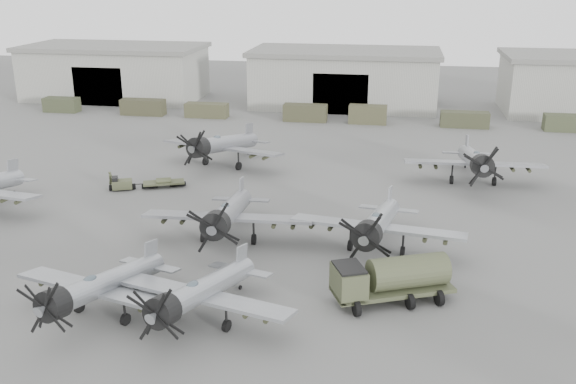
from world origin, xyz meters
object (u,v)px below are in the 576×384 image
aircraft_mid_2 (377,224)px  aircraft_far_0 (220,145)px  aircraft_mid_1 (227,214)px  tug_trailer (138,184)px  aircraft_near_1 (198,293)px  aircraft_extra_351 (98,287)px  ground_crew (111,180)px  aircraft_far_1 (475,161)px  fuel_tanker (391,277)px

aircraft_mid_2 → aircraft_far_0: 26.32m
aircraft_mid_1 → tug_trailer: (-12.09, 11.36, -1.92)m
aircraft_near_1 → aircraft_extra_351: size_ratio=1.00×
aircraft_mid_1 → aircraft_extra_351: 13.40m
aircraft_mid_2 → ground_crew: aircraft_mid_2 is taller
aircraft_mid_1 → aircraft_extra_351: (-4.75, -12.52, -0.27)m
aircraft_extra_351 → aircraft_near_1: bearing=18.2°
aircraft_extra_351 → aircraft_far_0: bearing=107.3°
aircraft_near_1 → tug_trailer: bearing=135.0°
ground_crew → aircraft_mid_1: bearing=-114.2°
aircraft_near_1 → aircraft_far_0: size_ratio=0.86×
aircraft_mid_1 → aircraft_far_1: bearing=38.7°
ground_crew → aircraft_far_1: bearing=-65.9°
aircraft_far_0 → fuel_tanker: bearing=-38.7°
aircraft_mid_1 → aircraft_mid_2: (11.49, -0.01, -0.03)m
aircraft_far_0 → aircraft_extra_351: 32.21m
fuel_tanker → tug_trailer: size_ratio=1.19×
tug_trailer → ground_crew: size_ratio=4.14×
aircraft_mid_2 → ground_crew: bearing=164.9°
aircraft_mid_2 → ground_crew: size_ratio=8.00×
aircraft_near_1 → aircraft_mid_2: bearing=65.6°
aircraft_mid_1 → aircraft_mid_2: bearing=-3.2°
aircraft_near_1 → fuel_tanker: 12.34m
tug_trailer → fuel_tanker: bearing=-59.0°
aircraft_mid_1 → fuel_tanker: (12.73, -7.17, -0.71)m
aircraft_mid_1 → fuel_tanker: aircraft_mid_1 is taller
aircraft_far_0 → tug_trailer: bearing=-109.9°
aircraft_extra_351 → fuel_tanker: 18.29m
aircraft_mid_2 → aircraft_far_1: aircraft_far_1 is taller
aircraft_near_1 → aircraft_mid_2: size_ratio=0.90×
aircraft_extra_351 → ground_crew: aircraft_extra_351 is taller
aircraft_far_1 → tug_trailer: size_ratio=2.00×
aircraft_far_1 → ground_crew: bearing=-171.1°
aircraft_mid_1 → aircraft_extra_351: bearing=-113.9°
aircraft_far_1 → tug_trailer: (-32.44, -6.85, -1.99)m
aircraft_far_1 → ground_crew: aircraft_far_1 is taller
fuel_tanker → ground_crew: bearing=122.6°
aircraft_near_1 → aircraft_mid_2: (10.03, 12.17, 0.24)m
aircraft_far_0 → ground_crew: (-8.81, -8.49, -1.70)m
aircraft_mid_2 → aircraft_extra_351: 20.50m
aircraft_far_1 → tug_trailer: 33.22m
ground_crew → aircraft_mid_2: bearing=-100.2°
aircraft_extra_351 → ground_crew: 25.78m
aircraft_mid_2 → tug_trailer: (-23.58, 11.37, -1.88)m
aircraft_mid_2 → fuel_tanker: aircraft_mid_2 is taller
aircraft_extra_351 → tug_trailer: (-7.34, 23.88, -1.64)m
aircraft_far_0 → tug_trailer: 10.50m
aircraft_far_0 → fuel_tanker: size_ratio=1.71×
aircraft_far_0 → ground_crew: size_ratio=8.38×
aircraft_near_1 → aircraft_mid_1: size_ratio=0.89×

